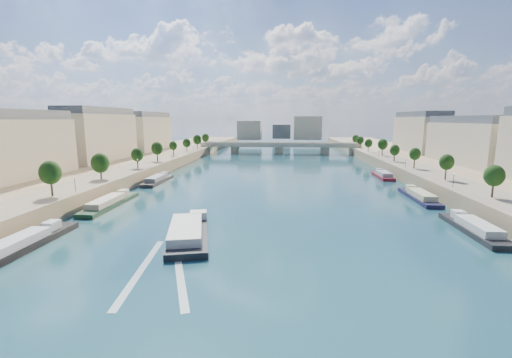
# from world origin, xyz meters

# --- Properties ---
(ground) EXTENTS (700.00, 700.00, 0.00)m
(ground) POSITION_xyz_m (0.00, 100.00, 0.00)
(ground) COLOR #0C2735
(ground) RESTS_ON ground
(quay_left) EXTENTS (44.00, 520.00, 5.00)m
(quay_left) POSITION_xyz_m (-72.00, 100.00, 2.50)
(quay_left) COLOR #9E8460
(quay_left) RESTS_ON ground
(quay_right) EXTENTS (44.00, 520.00, 5.00)m
(quay_right) POSITION_xyz_m (72.00, 100.00, 2.50)
(quay_right) COLOR #9E8460
(quay_right) RESTS_ON ground
(pave_left) EXTENTS (14.00, 520.00, 0.10)m
(pave_left) POSITION_xyz_m (-57.00, 100.00, 5.05)
(pave_left) COLOR gray
(pave_left) RESTS_ON quay_left
(pave_right) EXTENTS (14.00, 520.00, 0.10)m
(pave_right) POSITION_xyz_m (57.00, 100.00, 5.05)
(pave_right) COLOR gray
(pave_right) RESTS_ON quay_right
(trees_left) EXTENTS (4.80, 268.80, 8.26)m
(trees_left) POSITION_xyz_m (-55.00, 102.00, 10.48)
(trees_left) COLOR #382B1E
(trees_left) RESTS_ON ground
(trees_right) EXTENTS (4.80, 268.80, 8.26)m
(trees_right) POSITION_xyz_m (55.00, 110.00, 10.48)
(trees_right) COLOR #382B1E
(trees_right) RESTS_ON ground
(lamps_left) EXTENTS (0.36, 200.36, 4.28)m
(lamps_left) POSITION_xyz_m (-52.50, 90.00, 7.78)
(lamps_left) COLOR black
(lamps_left) RESTS_ON ground
(lamps_right) EXTENTS (0.36, 200.36, 4.28)m
(lamps_right) POSITION_xyz_m (52.50, 105.00, 7.78)
(lamps_right) COLOR black
(lamps_right) RESTS_ON ground
(buildings_left) EXTENTS (16.00, 226.00, 23.20)m
(buildings_left) POSITION_xyz_m (-85.00, 112.00, 16.45)
(buildings_left) COLOR beige
(buildings_left) RESTS_ON ground
(skyline) EXTENTS (79.00, 42.00, 22.00)m
(skyline) POSITION_xyz_m (3.19, 319.52, 14.66)
(skyline) COLOR beige
(skyline) RESTS_ON ground
(bridge) EXTENTS (112.00, 12.00, 8.15)m
(bridge) POSITION_xyz_m (0.00, 227.61, 5.08)
(bridge) COLOR #C1B79E
(bridge) RESTS_ON ground
(tour_barge) EXTENTS (13.97, 28.20, 3.74)m
(tour_barge) POSITION_xyz_m (-16.06, 51.48, 1.01)
(tour_barge) COLOR black
(tour_barge) RESTS_ON ground
(wake) EXTENTS (13.67, 25.96, 0.04)m
(wake) POSITION_xyz_m (-16.06, 34.86, 0.02)
(wake) COLOR silver
(wake) RESTS_ON ground
(moored_barges_left) EXTENTS (5.00, 160.33, 3.60)m
(moored_barges_left) POSITION_xyz_m (-45.50, 44.87, 0.84)
(moored_barges_left) COLOR #171C32
(moored_barges_left) RESTS_ON ground
(moored_barges_right) EXTENTS (5.00, 165.06, 3.60)m
(moored_barges_right) POSITION_xyz_m (45.50, 56.62, 0.84)
(moored_barges_right) COLOR black
(moored_barges_right) RESTS_ON ground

